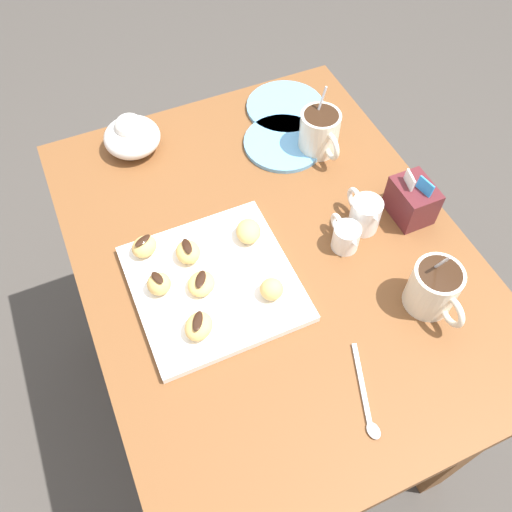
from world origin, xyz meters
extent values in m
plane|color=#423D38|center=(0.00, 0.00, 0.00)|extent=(8.00, 8.00, 0.00)
cube|color=brown|center=(0.00, 0.00, 0.73)|extent=(0.94, 0.73, 0.04)
cube|color=brown|center=(-0.41, -0.30, 0.36)|extent=(0.07, 0.07, 0.72)
cube|color=brown|center=(-0.41, 0.30, 0.36)|extent=(0.07, 0.07, 0.72)
cube|color=brown|center=(0.41, 0.30, 0.36)|extent=(0.07, 0.07, 0.72)
cube|color=white|center=(0.03, -0.13, 0.76)|extent=(0.29, 0.29, 0.02)
cylinder|color=silver|center=(-0.21, 0.21, 0.80)|extent=(0.09, 0.09, 0.09)
torus|color=silver|center=(-0.16, 0.21, 0.80)|extent=(0.06, 0.01, 0.06)
cylinder|color=#331E11|center=(-0.21, 0.21, 0.84)|extent=(0.07, 0.07, 0.01)
cylinder|color=silver|center=(-0.23, 0.21, 0.84)|extent=(0.01, 0.04, 0.12)
cylinder|color=silver|center=(0.21, 0.21, 0.80)|extent=(0.09, 0.09, 0.09)
torus|color=silver|center=(0.27, 0.21, 0.80)|extent=(0.06, 0.01, 0.06)
cylinder|color=#331E11|center=(0.21, 0.21, 0.84)|extent=(0.07, 0.07, 0.01)
cylinder|color=silver|center=(0.20, 0.21, 0.84)|extent=(0.04, 0.01, 0.12)
cylinder|color=white|center=(0.02, 0.19, 0.79)|extent=(0.06, 0.06, 0.07)
cone|color=white|center=(0.05, 0.19, 0.81)|extent=(0.02, 0.02, 0.02)
torus|color=white|center=(-0.02, 0.19, 0.79)|extent=(0.05, 0.01, 0.05)
cylinder|color=white|center=(0.02, 0.19, 0.82)|extent=(0.05, 0.05, 0.01)
cube|color=#561E23|center=(0.03, 0.29, 0.79)|extent=(0.09, 0.07, 0.08)
cube|color=white|center=(0.01, 0.28, 0.84)|extent=(0.04, 0.01, 0.03)
cube|color=#2D84D1|center=(0.04, 0.30, 0.84)|extent=(0.04, 0.02, 0.03)
ellipsoid|color=white|center=(-0.38, -0.16, 0.79)|extent=(0.12, 0.12, 0.07)
sphere|color=silver|center=(-0.38, -0.16, 0.81)|extent=(0.07, 0.07, 0.07)
ellipsoid|color=green|center=(-0.36, -0.16, 0.83)|extent=(0.03, 0.03, 0.01)
cylinder|color=white|center=(0.05, 0.13, 0.78)|extent=(0.05, 0.05, 0.05)
cone|color=white|center=(0.07, 0.13, 0.80)|extent=(0.02, 0.02, 0.02)
torus|color=white|center=(0.01, 0.13, 0.78)|extent=(0.04, 0.01, 0.04)
cylinder|color=black|center=(0.05, 0.13, 0.80)|extent=(0.04, 0.04, 0.01)
cylinder|color=#66A8DB|center=(-0.36, 0.20, 0.76)|extent=(0.18, 0.18, 0.01)
cylinder|color=#66A8DB|center=(-0.25, 0.14, 0.76)|extent=(0.18, 0.18, 0.01)
cube|color=silver|center=(0.31, 0.02, 0.76)|extent=(0.14, 0.06, 0.00)
ellipsoid|color=silver|center=(0.38, 0.00, 0.76)|extent=(0.03, 0.02, 0.01)
ellipsoid|color=#E5B260|center=(0.10, -0.05, 0.79)|extent=(0.05, 0.05, 0.04)
ellipsoid|color=#E5B260|center=(0.11, -0.19, 0.79)|extent=(0.07, 0.07, 0.04)
ellipsoid|color=black|center=(0.11, -0.19, 0.81)|extent=(0.04, 0.03, 0.00)
ellipsoid|color=#E5B260|center=(-0.04, -0.15, 0.79)|extent=(0.05, 0.05, 0.04)
ellipsoid|color=black|center=(-0.04, -0.15, 0.81)|extent=(0.04, 0.02, 0.00)
ellipsoid|color=#E5B260|center=(0.01, -0.23, 0.79)|extent=(0.05, 0.05, 0.04)
ellipsoid|color=black|center=(0.01, -0.23, 0.81)|extent=(0.03, 0.02, 0.00)
ellipsoid|color=#E5B260|center=(-0.04, -0.03, 0.79)|extent=(0.07, 0.06, 0.04)
ellipsoid|color=#E5B260|center=(-0.08, -0.23, 0.79)|extent=(0.06, 0.06, 0.04)
ellipsoid|color=black|center=(-0.08, -0.23, 0.81)|extent=(0.03, 0.04, 0.00)
ellipsoid|color=#E5B260|center=(0.03, -0.16, 0.78)|extent=(0.07, 0.07, 0.03)
ellipsoid|color=black|center=(0.03, -0.16, 0.80)|extent=(0.04, 0.03, 0.00)
camera|label=1|loc=(0.53, -0.27, 1.60)|focal=37.47mm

